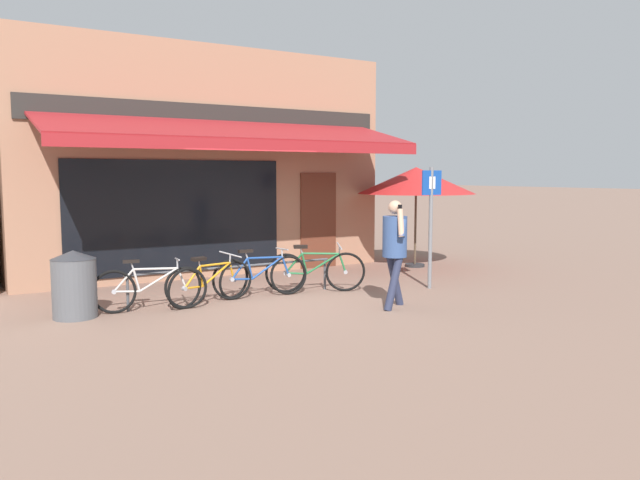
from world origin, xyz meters
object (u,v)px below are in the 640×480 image
Objects in this scene: pedestrian_adult at (395,242)px; parking_sign at (431,214)px; bicycle_orange at (210,282)px; cafe_parasol at (416,181)px; bicycle_blue at (261,276)px; bicycle_green at (315,271)px; bicycle_silver at (150,288)px; litter_bin at (74,284)px.

parking_sign reaches higher than pedestrian_adult.
cafe_parasol is at bearing -4.94° from bicycle_orange.
cafe_parasol is (5.46, 1.45, 1.58)m from bicycle_orange.
pedestrian_adult reaches higher than bicycle_orange.
bicycle_blue is at bearing -163.23° from cafe_parasol.
bicycle_green is 0.76× the size of parking_sign.
parking_sign is at bearing -30.97° from bicycle_orange.
bicycle_silver is 5.06m from parking_sign.
parking_sign is (4.90, -0.78, 1.00)m from bicycle_silver.
cafe_parasol reaches higher than litter_bin.
litter_bin is at bearing -169.90° from cafe_parasol.
pedestrian_adult is 0.77× the size of parking_sign.
bicycle_orange is 1.65× the size of litter_bin.
cafe_parasol reaches higher than parking_sign.
bicycle_blue reaches higher than bicycle_orange.
parking_sign reaches higher than litter_bin.
litter_bin is (-2.03, 0.12, 0.14)m from bicycle_orange.
bicycle_green reaches higher than bicycle_silver.
bicycle_blue is 1.02m from bicycle_green.
bicycle_silver is 1.00× the size of pedestrian_adult.
pedestrian_adult is at bearing -134.17° from cafe_parasol.
bicycle_orange is at bearing -42.19° from pedestrian_adult.
bicycle_silver is at bearing -33.42° from pedestrian_adult.
bicycle_green is 2.34m from parking_sign.
bicycle_blue is at bearing 163.90° from parking_sign.
bicycle_green reaches higher than bicycle_blue.
bicycle_green is 1.69× the size of litter_bin.
parking_sign is at bearing 3.33° from bicycle_silver.
bicycle_blue is 2.41m from pedestrian_adult.
cafe_parasol is (7.48, 1.33, 1.43)m from litter_bin.
cafe_parasol reaches higher than bicycle_silver.
bicycle_orange is at bearing -156.46° from bicycle_green.
pedestrian_adult is at bearing -52.29° from bicycle_green.
bicycle_blue is 0.65× the size of cafe_parasol.
parking_sign is (1.58, 0.97, 0.33)m from pedestrian_adult.
bicycle_blue is at bearing -162.43° from bicycle_green.
bicycle_silver is at bearing -172.11° from bicycle_blue.
bicycle_blue is at bearing 15.01° from bicycle_silver.
bicycle_blue is 3.27m from parking_sign.
bicycle_green is at bearing 11.69° from bicycle_silver.
bicycle_orange is 5.86m from cafe_parasol.
bicycle_green is at bearing 159.49° from parking_sign.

